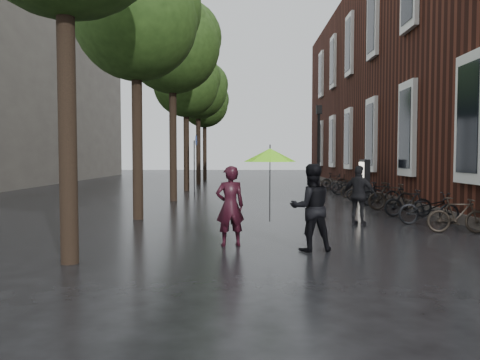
{
  "coord_description": "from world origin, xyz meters",
  "views": [
    {
      "loc": [
        -0.83,
        -7.42,
        1.95
      ],
      "look_at": [
        -0.93,
        6.67,
        1.24
      ],
      "focal_mm": 35.0,
      "sensor_mm": 36.0,
      "label": 1
    }
  ],
  "objects_px": {
    "pedestrian_walking": "(359,195)",
    "parked_bicycles": "(366,191)",
    "person_burgundy": "(230,206)",
    "ad_lightbox": "(364,180)",
    "person_black": "(311,208)",
    "lamp_post": "(319,146)"
  },
  "relations": [
    {
      "from": "person_burgundy",
      "to": "ad_lightbox",
      "type": "relative_size",
      "value": 0.96
    },
    {
      "from": "person_burgundy",
      "to": "parked_bicycles",
      "type": "height_order",
      "value": "person_burgundy"
    },
    {
      "from": "person_burgundy",
      "to": "parked_bicycles",
      "type": "relative_size",
      "value": 0.1
    },
    {
      "from": "person_burgundy",
      "to": "person_black",
      "type": "relative_size",
      "value": 0.97
    },
    {
      "from": "pedestrian_walking",
      "to": "person_black",
      "type": "bearing_deg",
      "value": 96.28
    },
    {
      "from": "person_black",
      "to": "parked_bicycles",
      "type": "xyz_separation_m",
      "value": [
        4.0,
        10.86,
        -0.45
      ]
    },
    {
      "from": "lamp_post",
      "to": "pedestrian_walking",
      "type": "bearing_deg",
      "value": -83.25
    },
    {
      "from": "pedestrian_walking",
      "to": "lamp_post",
      "type": "height_order",
      "value": "lamp_post"
    },
    {
      "from": "pedestrian_walking",
      "to": "lamp_post",
      "type": "relative_size",
      "value": 0.44
    },
    {
      "from": "person_burgundy",
      "to": "person_black",
      "type": "xyz_separation_m",
      "value": [
        1.68,
        -0.55,
        0.03
      ]
    },
    {
      "from": "parked_bicycles",
      "to": "lamp_post",
      "type": "relative_size",
      "value": 4.49
    },
    {
      "from": "pedestrian_walking",
      "to": "ad_lightbox",
      "type": "relative_size",
      "value": 0.94
    },
    {
      "from": "person_black",
      "to": "lamp_post",
      "type": "bearing_deg",
      "value": -107.85
    },
    {
      "from": "person_black",
      "to": "lamp_post",
      "type": "xyz_separation_m",
      "value": [
        1.39,
        7.76,
        1.42
      ]
    },
    {
      "from": "person_burgundy",
      "to": "pedestrian_walking",
      "type": "relative_size",
      "value": 1.03
    },
    {
      "from": "ad_lightbox",
      "to": "person_black",
      "type": "bearing_deg",
      "value": -106.11
    },
    {
      "from": "person_burgundy",
      "to": "ad_lightbox",
      "type": "height_order",
      "value": "ad_lightbox"
    },
    {
      "from": "pedestrian_walking",
      "to": "person_burgundy",
      "type": "bearing_deg",
      "value": 74.52
    },
    {
      "from": "person_burgundy",
      "to": "person_black",
      "type": "bearing_deg",
      "value": 147.34
    },
    {
      "from": "pedestrian_walking",
      "to": "parked_bicycles",
      "type": "bearing_deg",
      "value": -72.43
    },
    {
      "from": "pedestrian_walking",
      "to": "lamp_post",
      "type": "distance_m",
      "value": 4.43
    },
    {
      "from": "pedestrian_walking",
      "to": "parked_bicycles",
      "type": "relative_size",
      "value": 0.1
    }
  ]
}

